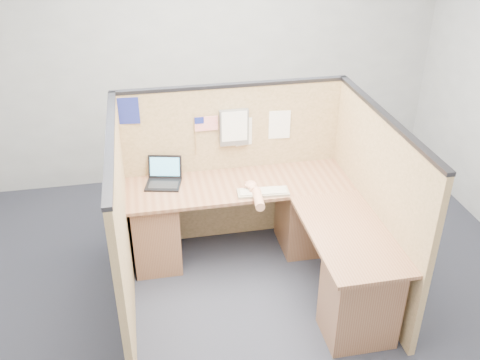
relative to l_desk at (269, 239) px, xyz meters
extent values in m
plane|color=#21222F|center=(-0.18, -0.29, -0.39)|extent=(5.00, 5.00, 0.00)
plane|color=#949699|center=(-0.18, 1.96, 1.01)|extent=(5.00, 0.00, 5.00)
cube|color=olive|center=(-0.18, 0.71, 0.36)|extent=(2.05, 0.05, 1.50)
cube|color=#232328|center=(-0.18, 0.71, 1.12)|extent=(2.05, 0.06, 0.03)
cube|color=olive|center=(-1.18, -0.19, 0.36)|extent=(0.05, 1.80, 1.50)
cube|color=#232328|center=(-1.18, -0.19, 1.12)|extent=(0.06, 1.80, 0.03)
cube|color=olive|center=(0.82, -0.19, 0.36)|extent=(0.05, 1.80, 1.50)
cube|color=#232328|center=(0.82, -0.19, 1.12)|extent=(0.06, 1.80, 0.03)
cube|color=brown|center=(-0.18, 0.39, 0.32)|extent=(1.95, 0.60, 0.03)
cube|color=brown|center=(0.49, -0.49, 0.32)|extent=(0.60, 1.15, 0.03)
cube|color=brown|center=(-0.93, 0.39, -0.04)|extent=(0.40, 0.50, 0.70)
cube|color=brown|center=(0.42, 0.39, -0.04)|extent=(0.40, 0.50, 0.70)
cube|color=brown|center=(0.49, -0.81, -0.04)|extent=(0.50, 0.40, 0.70)
cube|color=black|center=(-0.83, 0.48, 0.35)|extent=(0.34, 0.28, 0.02)
cube|color=black|center=(-0.83, 0.62, 0.45)|extent=(0.30, 0.13, 0.20)
cube|color=teal|center=(-0.83, 0.61, 0.45)|extent=(0.26, 0.10, 0.16)
cube|color=gray|center=(-0.02, 0.19, 0.35)|extent=(0.44, 0.18, 0.02)
cube|color=silver|center=(-0.02, 0.19, 0.36)|extent=(0.40, 0.15, 0.01)
ellipsoid|color=silver|center=(-0.11, 0.27, 0.36)|extent=(0.12, 0.08, 0.05)
ellipsoid|color=tan|center=(-0.11, 0.26, 0.39)|extent=(0.10, 0.12, 0.05)
cylinder|color=tan|center=(-0.10, 0.21, 0.37)|extent=(0.07, 0.05, 0.07)
cylinder|color=tan|center=(-0.09, 0.05, 0.37)|extent=(0.11, 0.29, 0.09)
cube|color=navy|center=(-1.06, 0.68, 0.97)|extent=(0.17, 0.02, 0.23)
cylinder|color=olive|center=(-0.52, 0.67, 0.69)|extent=(0.01, 0.01, 0.36)
cube|color=red|center=(-0.42, 0.67, 0.81)|extent=(0.20, 0.00, 0.13)
cube|color=navy|center=(-0.48, 0.67, 0.84)|extent=(0.08, 0.00, 0.06)
cube|color=slate|center=(-0.18, 0.66, 0.75)|extent=(0.26, 0.05, 0.33)
cube|color=white|center=(-0.18, 0.63, 0.77)|extent=(0.23, 0.01, 0.28)
cube|color=white|center=(0.23, 0.68, 0.73)|extent=(0.21, 0.02, 0.27)
cube|color=white|center=(-0.06, 0.68, 0.69)|extent=(0.20, 0.04, 0.26)
camera|label=1|loc=(-0.95, -3.57, 2.66)|focal=40.00mm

